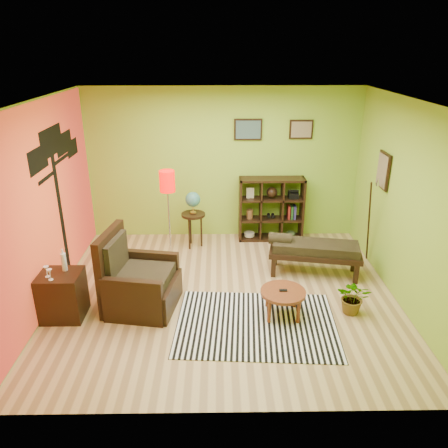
{
  "coord_description": "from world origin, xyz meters",
  "views": [
    {
      "loc": [
        -0.1,
        -5.61,
        3.45
      ],
      "look_at": [
        -0.01,
        0.22,
        1.05
      ],
      "focal_mm": 35.0,
      "sensor_mm": 36.0,
      "label": 1
    }
  ],
  "objects_px": {
    "potted_plant": "(353,300)",
    "coffee_table": "(283,294)",
    "armchair": "(137,285)",
    "globe_table": "(193,206)",
    "cube_shelf": "(272,209)",
    "floor_lamp": "(168,190)",
    "side_cabinet": "(62,295)",
    "bench": "(313,249)"
  },
  "relations": [
    {
      "from": "armchair",
      "to": "floor_lamp",
      "type": "distance_m",
      "value": 1.61
    },
    {
      "from": "coffee_table",
      "to": "cube_shelf",
      "type": "relative_size",
      "value": 0.51
    },
    {
      "from": "coffee_table",
      "to": "potted_plant",
      "type": "height_order",
      "value": "coffee_table"
    },
    {
      "from": "globe_table",
      "to": "floor_lamp",
      "type": "bearing_deg",
      "value": -114.58
    },
    {
      "from": "side_cabinet",
      "to": "globe_table",
      "type": "bearing_deg",
      "value": 53.25
    },
    {
      "from": "side_cabinet",
      "to": "bench",
      "type": "distance_m",
      "value": 3.79
    },
    {
      "from": "floor_lamp",
      "to": "globe_table",
      "type": "xyz_separation_m",
      "value": [
        0.35,
        0.76,
        -0.54
      ]
    },
    {
      "from": "armchair",
      "to": "side_cabinet",
      "type": "xyz_separation_m",
      "value": [
        -0.96,
        -0.24,
        -0.01
      ]
    },
    {
      "from": "potted_plant",
      "to": "coffee_table",
      "type": "bearing_deg",
      "value": -177.61
    },
    {
      "from": "globe_table",
      "to": "cube_shelf",
      "type": "height_order",
      "value": "cube_shelf"
    },
    {
      "from": "armchair",
      "to": "side_cabinet",
      "type": "distance_m",
      "value": 0.99
    },
    {
      "from": "cube_shelf",
      "to": "floor_lamp",
      "type": "bearing_deg",
      "value": -149.09
    },
    {
      "from": "coffee_table",
      "to": "armchair",
      "type": "relative_size",
      "value": 0.54
    },
    {
      "from": "armchair",
      "to": "side_cabinet",
      "type": "relative_size",
      "value": 1.17
    },
    {
      "from": "side_cabinet",
      "to": "bench",
      "type": "bearing_deg",
      "value": 17.71
    },
    {
      "from": "coffee_table",
      "to": "floor_lamp",
      "type": "distance_m",
      "value": 2.45
    },
    {
      "from": "armchair",
      "to": "side_cabinet",
      "type": "bearing_deg",
      "value": -165.95
    },
    {
      "from": "floor_lamp",
      "to": "side_cabinet",
      "type": "bearing_deg",
      "value": -131.87
    },
    {
      "from": "cube_shelf",
      "to": "potted_plant",
      "type": "bearing_deg",
      "value": -71.46
    },
    {
      "from": "coffee_table",
      "to": "side_cabinet",
      "type": "distance_m",
      "value": 2.98
    },
    {
      "from": "armchair",
      "to": "potted_plant",
      "type": "height_order",
      "value": "armchair"
    },
    {
      "from": "armchair",
      "to": "coffee_table",
      "type": "bearing_deg",
      "value": -7.36
    },
    {
      "from": "coffee_table",
      "to": "globe_table",
      "type": "bearing_deg",
      "value": 120.5
    },
    {
      "from": "coffee_table",
      "to": "bench",
      "type": "bearing_deg",
      "value": 61.58
    },
    {
      "from": "floor_lamp",
      "to": "cube_shelf",
      "type": "bearing_deg",
      "value": 30.91
    },
    {
      "from": "bench",
      "to": "coffee_table",
      "type": "bearing_deg",
      "value": -118.42
    },
    {
      "from": "potted_plant",
      "to": "cube_shelf",
      "type": "bearing_deg",
      "value": 108.54
    },
    {
      "from": "side_cabinet",
      "to": "floor_lamp",
      "type": "distance_m",
      "value": 2.21
    },
    {
      "from": "coffee_table",
      "to": "armchair",
      "type": "distance_m",
      "value": 2.03
    },
    {
      "from": "armchair",
      "to": "globe_table",
      "type": "relative_size",
      "value": 1.08
    },
    {
      "from": "armchair",
      "to": "globe_table",
      "type": "distance_m",
      "value": 2.15
    },
    {
      "from": "coffee_table",
      "to": "potted_plant",
      "type": "xyz_separation_m",
      "value": [
        0.98,
        0.04,
        -0.13
      ]
    },
    {
      "from": "coffee_table",
      "to": "bench",
      "type": "height_order",
      "value": "bench"
    },
    {
      "from": "coffee_table",
      "to": "side_cabinet",
      "type": "xyz_separation_m",
      "value": [
        -2.98,
        0.02,
        0.01
      ]
    },
    {
      "from": "side_cabinet",
      "to": "floor_lamp",
      "type": "xyz_separation_m",
      "value": [
        1.31,
        1.46,
        1.0
      ]
    },
    {
      "from": "coffee_table",
      "to": "globe_table",
      "type": "xyz_separation_m",
      "value": [
        -1.32,
        2.24,
        0.47
      ]
    },
    {
      "from": "coffee_table",
      "to": "cube_shelf",
      "type": "distance_m",
      "value": 2.58
    },
    {
      "from": "cube_shelf",
      "to": "bench",
      "type": "relative_size",
      "value": 0.79
    },
    {
      "from": "armchair",
      "to": "globe_table",
      "type": "bearing_deg",
      "value": 70.69
    },
    {
      "from": "coffee_table",
      "to": "cube_shelf",
      "type": "bearing_deg",
      "value": 86.95
    },
    {
      "from": "floor_lamp",
      "to": "globe_table",
      "type": "relative_size",
      "value": 1.57
    },
    {
      "from": "coffee_table",
      "to": "globe_table",
      "type": "distance_m",
      "value": 2.64
    }
  ]
}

